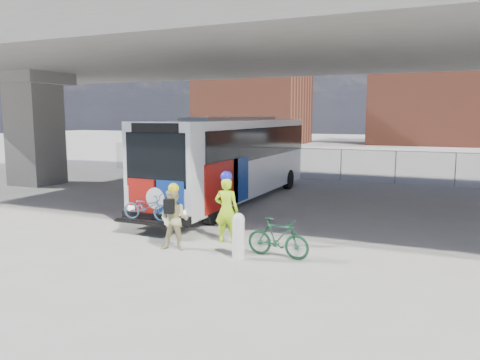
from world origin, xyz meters
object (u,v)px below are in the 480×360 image
Objects in this scene: bollard at (238,234)px; cyclist_hivis at (227,208)px; cyclist_tan at (174,219)px; bike_parked at (278,238)px; bus at (234,153)px.

bollard is 1.67m from cyclist_hivis.
cyclist_tan reaches higher than bollard.
bus is at bearing 37.34° from bike_parked.
bike_parked is (4.53, -7.11, -1.58)m from bus.
bus is 8.58m from bike_parked.
bus is at bearing 89.18° from cyclist_tan.
bus reaches higher than cyclist_hivis.
bollard reaches higher than bike_parked.
cyclist_tan reaches higher than bike_parked.
cyclist_hivis is 1.65m from cyclist_tan.
bollard is (3.63, -7.64, -1.45)m from bus.
bus is 6.77× the size of cyclist_tan.
bus is 8.58m from bollard.
cyclist_hivis is at bearing 40.13° from cyclist_tan.
bollard is at bearing -12.74° from cyclist_tan.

